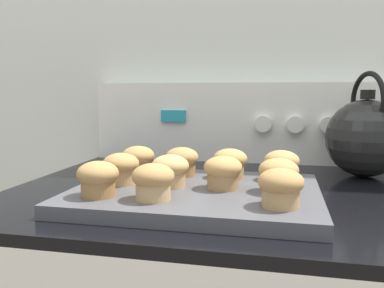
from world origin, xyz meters
name	(u,v)px	position (x,y,z in m)	size (l,w,h in m)	color
wall_back	(244,46)	(0.00, 0.70, 1.20)	(8.00, 0.05, 2.40)	silver
control_panel	(242,122)	(0.00, 0.64, 1.00)	(0.78, 0.07, 0.21)	white
muffin_pan	(196,194)	(-0.03, 0.23, 0.91)	(0.40, 0.31, 0.02)	#4C4C51
muffin_r0_c0	(98,178)	(-0.17, 0.14, 0.95)	(0.06, 0.06, 0.05)	olive
muffin_r0_c1	(153,181)	(-0.08, 0.14, 0.95)	(0.06, 0.06, 0.05)	tan
muffin_r0_c3	(281,187)	(0.10, 0.15, 0.95)	(0.06, 0.06, 0.05)	tan
muffin_r1_c0	(121,168)	(-0.17, 0.23, 0.95)	(0.06, 0.06, 0.05)	tan
muffin_r1_c1	(170,170)	(-0.08, 0.23, 0.95)	(0.06, 0.06, 0.05)	tan
muffin_r1_c2	(223,172)	(0.01, 0.24, 0.95)	(0.06, 0.06, 0.05)	#A37A4C
muffin_r1_c3	(279,175)	(0.10, 0.23, 0.95)	(0.06, 0.06, 0.05)	#A37A4C
muffin_r2_c0	(138,159)	(-0.17, 0.32, 0.95)	(0.06, 0.06, 0.05)	olive
muffin_r2_c1	(182,161)	(-0.08, 0.32, 0.95)	(0.06, 0.06, 0.05)	olive
muffin_r2_c2	(230,163)	(0.01, 0.33, 0.95)	(0.06, 0.06, 0.05)	#A37A4C
muffin_r2_c3	(282,165)	(0.11, 0.32, 0.95)	(0.06, 0.06, 0.05)	olive
tea_kettle	(365,137)	(0.28, 0.51, 0.98)	(0.17, 0.20, 0.23)	black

